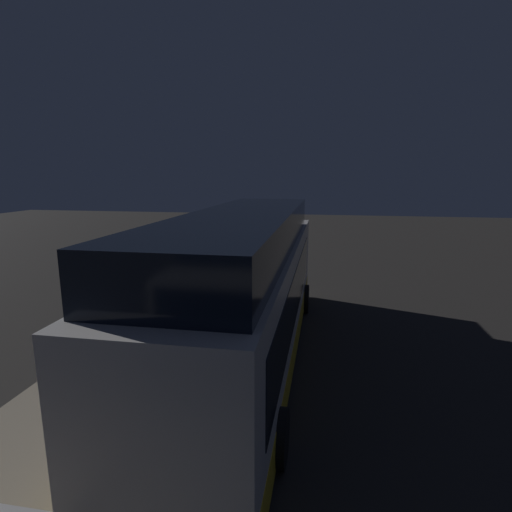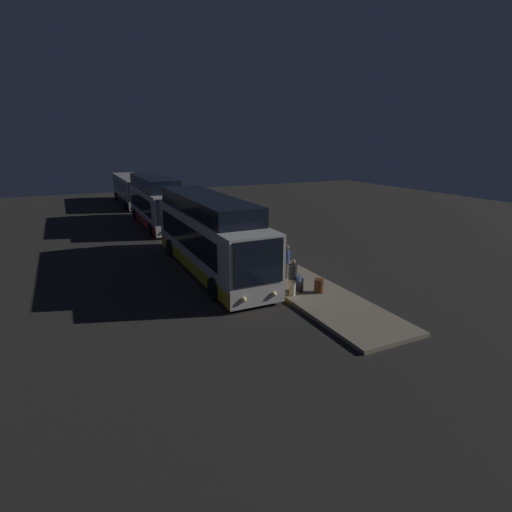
{
  "view_description": "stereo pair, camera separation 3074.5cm",
  "coord_description": "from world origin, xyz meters",
  "px_view_note": "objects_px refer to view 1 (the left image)",
  "views": [
    {
      "loc": [
        -11.04,
        -1.96,
        4.99
      ],
      "look_at": [
        3.57,
        0.62,
        1.95
      ],
      "focal_mm": 28.0,
      "sensor_mm": 36.0,
      "label": 1
    },
    {
      "loc": [
        19.24,
        -6.9,
        7.01
      ],
      "look_at": [
        3.57,
        0.62,
        1.95
      ],
      "focal_mm": 28.0,
      "sensor_mm": 36.0,
      "label": 2
    }
  ],
  "objects_px": {
    "bus_lead": "(247,296)",
    "suitcase": "(213,285)",
    "passenger_boarding": "(188,282)",
    "sign_post": "(172,294)",
    "passenger_waiting": "(227,271)",
    "trash_bin": "(200,282)"
  },
  "relations": [
    {
      "from": "bus_lead",
      "to": "suitcase",
      "type": "bearing_deg",
      "value": 24.66
    },
    {
      "from": "bus_lead",
      "to": "suitcase",
      "type": "relative_size",
      "value": 13.44
    },
    {
      "from": "passenger_boarding",
      "to": "sign_post",
      "type": "distance_m",
      "value": 3.82
    },
    {
      "from": "passenger_waiting",
      "to": "trash_bin",
      "type": "height_order",
      "value": "passenger_waiting"
    },
    {
      "from": "bus_lead",
      "to": "sign_post",
      "type": "bearing_deg",
      "value": 92.63
    },
    {
      "from": "passenger_waiting",
      "to": "sign_post",
      "type": "xyz_separation_m",
      "value": [
        -5.86,
        0.03,
        0.75
      ]
    },
    {
      "from": "passenger_boarding",
      "to": "trash_bin",
      "type": "height_order",
      "value": "passenger_boarding"
    },
    {
      "from": "passenger_waiting",
      "to": "trash_bin",
      "type": "xyz_separation_m",
      "value": [
        0.23,
        1.28,
        -0.6
      ]
    },
    {
      "from": "passenger_boarding",
      "to": "suitcase",
      "type": "xyz_separation_m",
      "value": [
        1.9,
        -0.4,
        -0.63
      ]
    },
    {
      "from": "passenger_waiting",
      "to": "sign_post",
      "type": "bearing_deg",
      "value": -125.14
    },
    {
      "from": "suitcase",
      "to": "sign_post",
      "type": "distance_m",
      "value": 5.73
    },
    {
      "from": "passenger_boarding",
      "to": "trash_bin",
      "type": "bearing_deg",
      "value": -14.7
    },
    {
      "from": "suitcase",
      "to": "trash_bin",
      "type": "bearing_deg",
      "value": 54.75
    },
    {
      "from": "sign_post",
      "to": "passenger_boarding",
      "type": "bearing_deg",
      "value": 13.62
    },
    {
      "from": "passenger_boarding",
      "to": "suitcase",
      "type": "bearing_deg",
      "value": -35.19
    },
    {
      "from": "sign_post",
      "to": "passenger_waiting",
      "type": "bearing_deg",
      "value": -0.31
    },
    {
      "from": "bus_lead",
      "to": "passenger_waiting",
      "type": "height_order",
      "value": "bus_lead"
    },
    {
      "from": "passenger_waiting",
      "to": "suitcase",
      "type": "distance_m",
      "value": 0.83
    },
    {
      "from": "bus_lead",
      "to": "passenger_boarding",
      "type": "xyz_separation_m",
      "value": [
        3.56,
        2.91,
        -0.71
      ]
    },
    {
      "from": "suitcase",
      "to": "passenger_boarding",
      "type": "bearing_deg",
      "value": 167.96
    },
    {
      "from": "passenger_boarding",
      "to": "suitcase",
      "type": "relative_size",
      "value": 1.9
    },
    {
      "from": "passenger_boarding",
      "to": "passenger_waiting",
      "type": "relative_size",
      "value": 1.02
    }
  ]
}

